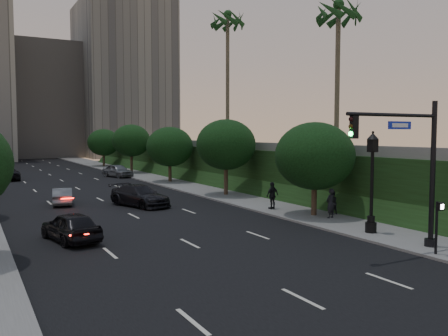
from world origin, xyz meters
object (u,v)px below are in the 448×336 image
sedan_near_left (71,227)px  sedan_far_right (118,171)px  pedestrian_a (330,203)px  pedestrian_c (272,195)px  sedan_near_right (140,196)px  traffic_signal_mast (417,173)px  sedan_far_left (8,174)px  sedan_mid_left (62,196)px  pedestrian_b (332,203)px  street_lamp (372,187)px

sedan_near_left → sedan_far_right: (12.09, 33.84, 0.06)m
pedestrian_a → pedestrian_c: bearing=-90.5°
sedan_near_right → pedestrian_a: size_ratio=2.94×
sedan_far_right → pedestrian_a: size_ratio=2.59×
traffic_signal_mast → pedestrian_a: 8.70m
sedan_far_left → sedan_far_right: 12.67m
sedan_mid_left → sedan_near_right: bearing=153.8°
sedan_near_left → sedan_near_right: (6.84, 9.52, 0.04)m
traffic_signal_mast → sedan_near_right: (-6.75, 19.38, -2.87)m
pedestrian_a → sedan_far_left: bearing=-81.2°
sedan_mid_left → pedestrian_b: pedestrian_b is taller
sedan_near_right → traffic_signal_mast: bearing=-89.0°
pedestrian_a → pedestrian_c: (-1.15, 4.79, 0.02)m
sedan_near_left → sedan_far_right: bearing=-121.1°
street_lamp → traffic_signal_mast: bearing=-104.6°
sedan_far_right → street_lamp: bearing=-103.0°
street_lamp → sedan_mid_left: street_lamp is taller
sedan_near_left → sedan_far_right: 35.93m
pedestrian_c → sedan_far_right: bearing=-98.9°
sedan_mid_left → sedan_far_right: (10.24, 20.72, 0.17)m
street_lamp → sedan_far_left: size_ratio=1.04×
sedan_mid_left → pedestrian_b: bearing=146.2°
sedan_far_right → sedan_near_right: bearing=-118.7°
sedan_mid_left → sedan_far_right: bearing=-106.8°
sedan_far_left → pedestrian_c: size_ratio=2.81×
pedestrian_b → pedestrian_c: size_ratio=0.81×
street_lamp → pedestrian_c: bearing=90.7°
sedan_near_left → pedestrian_b: pedestrian_b is taller
sedan_mid_left → sedan_near_right: sedan_near_right is taller
sedan_far_left → sedan_far_right: size_ratio=1.11×
sedan_mid_left → sedan_far_left: sedan_far_left is taller
pedestrian_c → sedan_far_left: bearing=-79.1°
sedan_near_right → street_lamp: bearing=-82.2°
sedan_far_left → pedestrian_a: 41.12m
pedestrian_a → sedan_near_left: bearing=-20.6°
sedan_far_left → pedestrian_b: size_ratio=3.48×
traffic_signal_mast → sedan_mid_left: bearing=117.1°
sedan_near_right → sedan_mid_left: bearing=126.0°
pedestrian_a → pedestrian_c: 4.92m
traffic_signal_mast → pedestrian_b: 9.92m
sedan_near_right → pedestrian_b: (9.75, -10.33, 0.12)m
street_lamp → sedan_mid_left: (-12.70, 19.34, -1.97)m
sedan_near_right → pedestrian_a: (8.74, -11.31, 0.29)m
traffic_signal_mast → pedestrian_b: size_ratio=4.52×
sedan_near_left → sedan_far_right: sedan_far_right is taller
sedan_near_left → sedan_mid_left: (1.84, 13.12, -0.10)m
street_lamp → pedestrian_c: size_ratio=2.92×
street_lamp → pedestrian_b: bearing=69.3°
traffic_signal_mast → sedan_far_right: (-1.50, 43.70, -2.84)m
traffic_signal_mast → sedan_near_left: 17.04m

